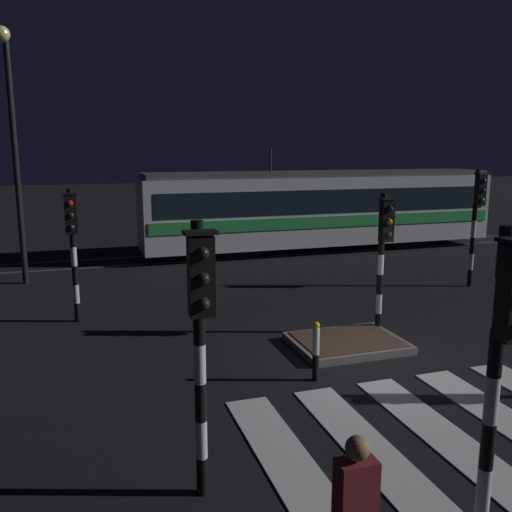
{
  "coord_description": "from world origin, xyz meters",
  "views": [
    {
      "loc": [
        -5.47,
        -8.75,
        4.14
      ],
      "look_at": [
        -1.19,
        4.46,
        1.4
      ],
      "focal_mm": 38.15,
      "sensor_mm": 36.0,
      "label": 1
    }
  ],
  "objects": [
    {
      "name": "rail_far",
      "position": [
        0.0,
        12.36,
        0.01
      ],
      "size": [
        80.0,
        0.12,
        0.03
      ],
      "primitive_type": "cube",
      "color": "#59595E",
      "rests_on": "ground"
    },
    {
      "name": "traffic_light_corner_near_left",
      "position": [
        -4.25,
        -2.97,
        2.22
      ],
      "size": [
        0.36,
        0.42,
        3.36
      ],
      "color": "black",
      "rests_on": "ground"
    },
    {
      "name": "traffic_light_corner_far_right",
      "position": [
        5.76,
        4.57,
        2.34
      ],
      "size": [
        0.36,
        0.42,
        3.55
      ],
      "color": "black",
      "rests_on": "ground"
    },
    {
      "name": "traffic_island",
      "position": [
        -0.24,
        1.1,
        0.09
      ],
      "size": [
        2.3,
        1.75,
        0.18
      ],
      "color": "slate",
      "rests_on": "ground"
    },
    {
      "name": "street_lamp_trackside_left",
      "position": [
        -7.24,
        8.98,
        4.69
      ],
      "size": [
        0.44,
        1.21,
        7.44
      ],
      "color": "black",
      "rests_on": "ground"
    },
    {
      "name": "traffic_light_kerb_mid_left",
      "position": [
        -1.75,
        -4.84,
        2.27
      ],
      "size": [
        0.36,
        0.42,
        3.45
      ],
      "color": "black",
      "rests_on": "ground"
    },
    {
      "name": "tram",
      "position": [
        3.93,
        11.64,
        1.74
      ],
      "size": [
        14.82,
        2.58,
        4.15
      ],
      "color": "silver",
      "rests_on": "ground"
    },
    {
      "name": "traffic_light_median_centre",
      "position": [
        0.86,
        1.63,
        2.11
      ],
      "size": [
        0.36,
        0.42,
        3.19
      ],
      "color": "black",
      "rests_on": "ground"
    },
    {
      "name": "crosswalk_zebra",
      "position": [
        0.0,
        -2.98,
        0.01
      ],
      "size": [
        6.77,
        4.65,
        0.02
      ],
      "color": "silver",
      "rests_on": "ground"
    },
    {
      "name": "bollard_island_edge",
      "position": [
        -1.59,
        -0.26,
        0.56
      ],
      "size": [
        0.12,
        0.12,
        1.11
      ],
      "color": "black",
      "rests_on": "ground"
    },
    {
      "name": "traffic_light_corner_far_left",
      "position": [
        -5.69,
        4.61,
        2.13
      ],
      "size": [
        0.36,
        0.42,
        3.23
      ],
      "color": "black",
      "rests_on": "ground"
    },
    {
      "name": "rail_near",
      "position": [
        0.0,
        10.92,
        0.01
      ],
      "size": [
        80.0,
        0.12,
        0.03
      ],
      "primitive_type": "cube",
      "color": "#59595E",
      "rests_on": "ground"
    },
    {
      "name": "ground_plane",
      "position": [
        0.0,
        0.0,
        0.0
      ],
      "size": [
        120.0,
        120.0,
        0.0
      ],
      "primitive_type": "plane",
      "color": "black"
    }
  ]
}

